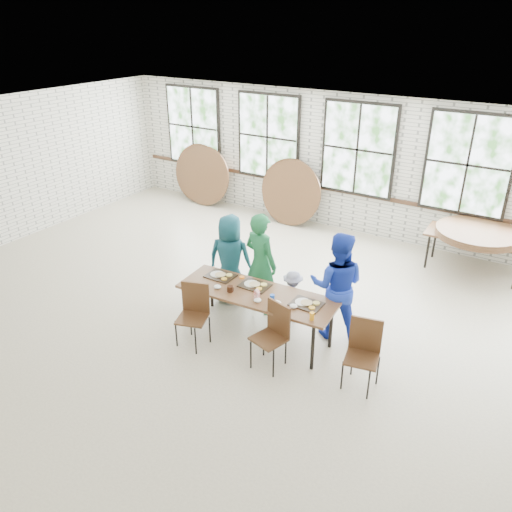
% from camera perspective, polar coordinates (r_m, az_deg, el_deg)
% --- Properties ---
extents(room, '(12.00, 12.00, 12.00)m').
position_cam_1_polar(room, '(10.93, 11.56, 11.62)').
color(room, beige).
rests_on(room, ground).
extents(dining_table, '(2.45, 0.96, 0.74)m').
position_cam_1_polar(dining_table, '(7.40, 0.13, -4.55)').
color(dining_table, brown).
rests_on(dining_table, ground).
extents(chair_near_left, '(0.53, 0.52, 0.95)m').
position_cam_1_polar(chair_near_left, '(7.39, -7.10, -6.01)').
color(chair_near_left, '#4D2F19').
rests_on(chair_near_left, ground).
extents(chair_near_right, '(0.51, 0.50, 0.95)m').
position_cam_1_polar(chair_near_right, '(6.89, 2.04, -8.43)').
color(chair_near_right, '#4D2F19').
rests_on(chair_near_right, ground).
extents(chair_spare, '(0.50, 0.48, 0.95)m').
position_cam_1_polar(chair_spare, '(6.71, 12.20, -10.19)').
color(chair_spare, '#4D2F19').
rests_on(chair_spare, ground).
extents(adult_teal, '(0.87, 0.69, 1.55)m').
position_cam_1_polar(adult_teal, '(8.30, -2.96, -0.36)').
color(adult_teal, '#175558').
rests_on(adult_teal, ground).
extents(adult_green, '(0.70, 0.53, 1.71)m').
position_cam_1_polar(adult_green, '(7.97, 0.53, -0.84)').
color(adult_green, '#1B6537').
rests_on(adult_green, ground).
extents(toddler, '(0.61, 0.41, 0.87)m').
position_cam_1_polar(toddler, '(7.91, 4.19, -4.60)').
color(toddler, '#161944').
rests_on(toddler, ground).
extents(adult_blue, '(0.98, 0.86, 1.69)m').
position_cam_1_polar(adult_blue, '(7.45, 9.23, -3.36)').
color(adult_blue, '#1A36B7').
rests_on(adult_blue, ground).
extents(storage_table, '(1.81, 0.78, 0.74)m').
position_cam_1_polar(storage_table, '(10.10, 23.90, 1.78)').
color(storage_table, brown).
rests_on(storage_table, ground).
extents(tabletop_clutter, '(2.01, 0.65, 0.11)m').
position_cam_1_polar(tabletop_clutter, '(7.30, 0.69, -4.36)').
color(tabletop_clutter, black).
rests_on(tabletop_clutter, dining_table).
extents(round_tops_stacked, '(1.50, 1.50, 0.13)m').
position_cam_1_polar(round_tops_stacked, '(10.06, 24.02, 2.40)').
color(round_tops_stacked, brown).
rests_on(round_tops_stacked, storage_table).
extents(round_tops_leaning, '(4.24, 0.43, 1.49)m').
position_cam_1_polar(round_tops_leaning, '(12.23, -1.41, 8.33)').
color(round_tops_leaning, brown).
rests_on(round_tops_leaning, ground).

